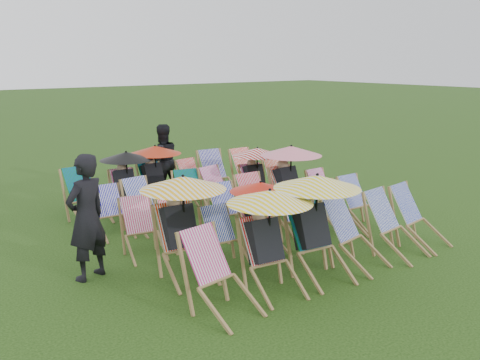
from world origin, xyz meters
TOP-DOWN VIEW (x-y plane):
  - ground at (0.00, 0.00)m, footprint 100.00×100.00m
  - deckchair_0 at (-2.11, -2.29)m, footprint 0.81×1.02m
  - deckchair_1 at (-1.22, -2.15)m, footprint 1.14×1.21m
  - deckchair_2 at (-0.38, -2.17)m, footprint 1.22×1.29m
  - deckchair_3 at (0.36, -2.23)m, footprint 0.82×1.02m
  - deckchair_4 at (1.22, -2.31)m, footprint 0.78×0.99m
  - deckchair_5 at (1.91, -2.26)m, footprint 0.78×0.99m
  - deckchair_6 at (-1.88, -1.06)m, footprint 1.21×1.28m
  - deckchair_7 at (-1.16, -1.05)m, footprint 0.61×0.82m
  - deckchair_8 at (-0.42, -1.01)m, footprint 0.97×1.04m
  - deckchair_9 at (0.42, -1.04)m, footprint 0.78×0.99m
  - deckchair_10 at (1.23, -1.14)m, footprint 0.70×0.91m
  - deckchair_11 at (1.93, -1.03)m, footprint 0.61×0.85m
  - deckchair_12 at (-1.96, 0.06)m, footprint 0.71×0.89m
  - deckchair_13 at (-1.29, 0.11)m, footprint 0.56×0.77m
  - deckchair_14 at (-0.29, 0.04)m, footprint 0.66×0.86m
  - deckchair_15 at (0.35, -0.02)m, footprint 0.65×0.91m
  - deckchair_16 at (1.29, 0.16)m, footprint 1.18×1.24m
  - deckchair_17 at (2.11, 0.04)m, footprint 0.57×0.79m
  - deckchair_18 at (-1.93, 1.26)m, footprint 0.61×0.82m
  - deckchair_19 at (-1.32, 1.18)m, footprint 0.70×0.91m
  - deckchair_20 at (-0.30, 1.26)m, footprint 0.75×0.94m
  - deckchair_21 at (0.35, 1.17)m, footprint 0.77×0.96m
  - deckchair_22 at (1.25, 1.19)m, footprint 1.04×1.10m
  - deckchair_23 at (1.95, 1.24)m, footprint 0.76×0.94m
  - deckchair_24 at (-1.98, 2.34)m, footprint 0.75×0.98m
  - deckchair_25 at (-1.14, 2.36)m, footprint 1.04×1.10m
  - deckchair_26 at (-0.43, 2.45)m, footprint 1.08×1.12m
  - deckchair_27 at (0.48, 2.37)m, footprint 0.67×0.87m
  - deckchair_28 at (1.08, 2.38)m, footprint 0.74×0.98m
  - deckchair_29 at (1.97, 2.39)m, footprint 0.64×0.90m
  - person_left at (-2.98, -0.29)m, footprint 0.76×0.63m
  - person_rear at (0.10, 3.16)m, footprint 0.87×0.72m

SIDE VIEW (x-z plane):
  - ground at x=0.00m, z-range 0.00..0.00m
  - deckchair_13 at x=-1.29m, z-range 0.00..0.83m
  - deckchair_17 at x=2.11m, z-range 0.00..0.84m
  - deckchair_18 at x=-1.93m, z-range 0.00..0.85m
  - deckchair_7 at x=-1.16m, z-range 0.00..0.85m
  - deckchair_14 at x=-0.29m, z-range 0.00..0.88m
  - deckchair_12 at x=-1.96m, z-range 0.00..0.88m
  - deckchair_27 at x=0.48m, z-range 0.00..0.89m
  - deckchair_20 at x=-0.30m, z-range 0.00..0.91m
  - deckchair_23 at x=1.95m, z-range 0.00..0.91m
  - deckchair_19 at x=-1.32m, z-range 0.00..0.91m
  - deckchair_11 at x=1.93m, z-range 0.00..0.91m
  - deckchair_21 at x=0.35m, z-range 0.00..0.93m
  - deckchair_10 at x=1.23m, z-range 0.00..0.93m
  - deckchair_29 at x=1.97m, z-range 0.00..0.97m
  - deckchair_15 at x=0.35m, z-range 0.00..0.98m
  - deckchair_9 at x=0.42m, z-range 0.00..0.98m
  - deckchair_5 at x=1.91m, z-range 0.00..0.98m
  - deckchair_3 at x=0.36m, z-range 0.00..1.00m
  - deckchair_4 at x=1.22m, z-range 0.00..1.00m
  - deckchair_24 at x=-1.98m, z-range 0.00..1.00m
  - deckchair_0 at x=-2.11m, z-range 0.00..1.01m
  - deckchair_28 at x=1.08m, z-range 0.00..1.02m
  - deckchair_8 at x=-0.42m, z-range 0.03..1.18m
  - deckchair_22 at x=1.25m, z-range 0.03..1.27m
  - deckchair_25 at x=-1.14m, z-range 0.03..1.27m
  - deckchair_26 at x=-0.43m, z-range 0.04..1.31m
  - deckchair_1 at x=-1.22m, z-range 0.04..1.39m
  - deckchair_16 at x=1.29m, z-range 0.04..1.44m
  - deckchair_6 at x=-1.88m, z-range 0.04..1.48m
  - deckchair_2 at x=-0.38m, z-range 0.04..1.49m
  - person_rear at x=0.10m, z-range 0.00..1.63m
  - person_left at x=-2.98m, z-range 0.00..1.79m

